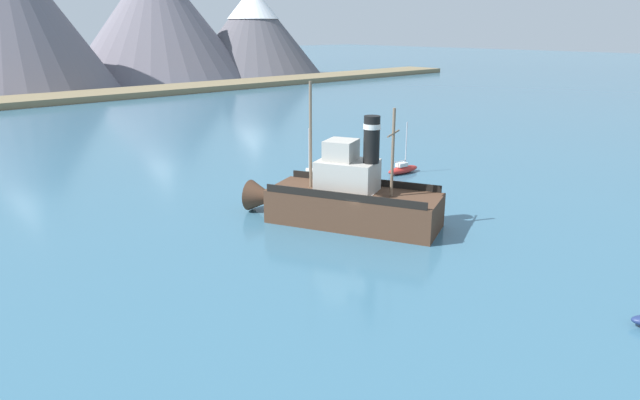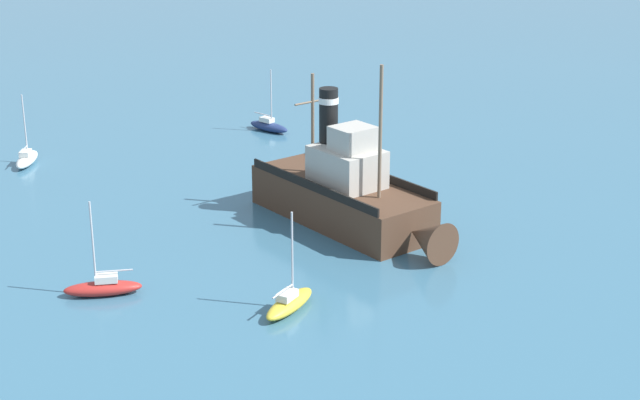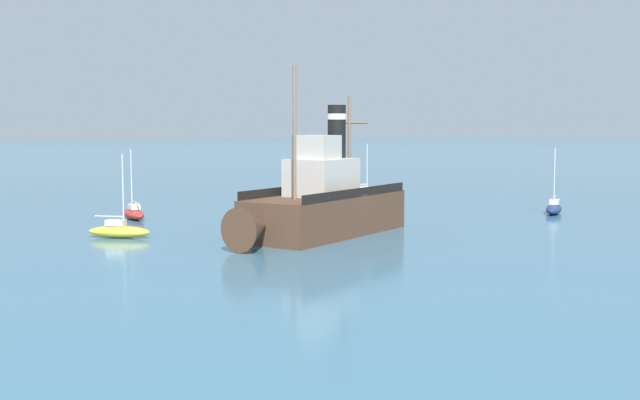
{
  "view_description": "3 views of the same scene",
  "coord_description": "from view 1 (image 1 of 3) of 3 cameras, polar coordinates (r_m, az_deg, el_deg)",
  "views": [
    {
      "loc": [
        -26.94,
        -25.88,
        13.5
      ],
      "look_at": [
        -1.34,
        2.09,
        1.92
      ],
      "focal_mm": 32.0,
      "sensor_mm": 36.0,
      "label": 1
    },
    {
      "loc": [
        14.76,
        52.93,
        20.61
      ],
      "look_at": [
        2.61,
        3.45,
        2.42
      ],
      "focal_mm": 55.0,
      "sensor_mm": 36.0,
      "label": 2
    },
    {
      "loc": [
        -39.45,
        26.83,
        6.62
      ],
      "look_at": [
        1.58,
        0.63,
        2.02
      ],
      "focal_mm": 45.0,
      "sensor_mm": 36.0,
      "label": 3
    }
  ],
  "objects": [
    {
      "name": "sailboat_yellow",
      "position": [
        51.76,
        -1.09,
        2.35
      ],
      "size": [
        3.39,
        3.54,
        4.9
      ],
      "color": "gold",
      "rests_on": "ground"
    },
    {
      "name": "sailboat_red",
      "position": [
        55.12,
        8.29,
        3.09
      ],
      "size": [
        3.87,
        1.37,
        4.9
      ],
      "color": "#B22823",
      "rests_on": "ground"
    },
    {
      "name": "shoreline_strip",
      "position": [
        116.16,
        -29.12,
        8.5
      ],
      "size": [
        240.0,
        12.0,
        1.2
      ],
      "primitive_type": "cube",
      "color": "#7A6B4C",
      "rests_on": "ground"
    },
    {
      "name": "ground_plane",
      "position": [
        39.72,
        3.47,
        -2.92
      ],
      "size": [
        600.0,
        600.0,
        0.0
      ],
      "primitive_type": "plane",
      "color": "#38667F"
    },
    {
      "name": "mountain_ridge",
      "position": [
        148.21,
        -27.18,
        15.64
      ],
      "size": [
        180.24,
        53.43,
        32.9
      ],
      "color": "#56545B",
      "rests_on": "ground"
    },
    {
      "name": "old_tugboat",
      "position": [
        40.32,
        2.57,
        0.14
      ],
      "size": [
        9.05,
        14.5,
        9.9
      ],
      "color": "#4C3323",
      "rests_on": "ground"
    }
  ]
}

